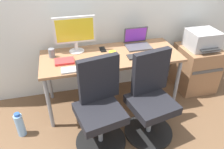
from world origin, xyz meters
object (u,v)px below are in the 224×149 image
object	(u,v)px
office_chair_left	(100,108)
side_cabinet	(195,68)
open_laptop	(137,42)
office_chair_right	(150,100)
coffee_mug	(112,55)
water_bottle_on_floor	(20,125)
desktop_monitor	(75,32)
printer	(202,39)

from	to	relation	value
office_chair_left	side_cabinet	distance (m)	1.65
open_laptop	office_chair_right	bearing A→B (deg)	-97.44
side_cabinet	coffee_mug	world-z (taller)	coffee_mug
office_chair_left	office_chair_right	size ratio (longest dim) A/B	1.00
water_bottle_on_floor	desktop_monitor	bearing A→B (deg)	35.17
office_chair_left	water_bottle_on_floor	world-z (taller)	office_chair_left
office_chair_right	printer	world-z (taller)	office_chair_right
office_chair_left	side_cabinet	world-z (taller)	office_chair_left
desktop_monitor	open_laptop	size ratio (longest dim) A/B	1.55
office_chair_right	water_bottle_on_floor	xyz separation A→B (m)	(-1.40, 0.26, -0.28)
office_chair_left	desktop_monitor	world-z (taller)	desktop_monitor
printer	open_laptop	xyz separation A→B (m)	(-0.87, 0.11, 0.01)
side_cabinet	water_bottle_on_floor	distance (m)	2.40
office_chair_right	printer	distance (m)	1.20
office_chair_right	open_laptop	size ratio (longest dim) A/B	3.03
water_bottle_on_floor	desktop_monitor	size ratio (longest dim) A/B	0.65
office_chair_right	side_cabinet	xyz separation A→B (m)	(0.97, 0.64, -0.11)
side_cabinet	coffee_mug	bearing A→B (deg)	-173.08
side_cabinet	open_laptop	size ratio (longest dim) A/B	2.03
water_bottle_on_floor	coffee_mug	bearing A→B (deg)	11.52
desktop_monitor	open_laptop	xyz separation A→B (m)	(0.77, -0.02, -0.19)
side_cabinet	coffee_mug	distance (m)	1.34
desktop_monitor	printer	bearing A→B (deg)	-4.73
office_chair_right	open_laptop	distance (m)	0.83
side_cabinet	open_laptop	xyz separation A→B (m)	(-0.87, 0.11, 0.45)
printer	water_bottle_on_floor	bearing A→B (deg)	-170.94
office_chair_right	open_laptop	xyz separation A→B (m)	(0.10, 0.75, 0.34)
office_chair_right	open_laptop	bearing A→B (deg)	82.56
office_chair_right	coffee_mug	world-z (taller)	office_chair_right
printer	coffee_mug	world-z (taller)	printer
office_chair_right	side_cabinet	world-z (taller)	office_chair_right
coffee_mug	water_bottle_on_floor	bearing A→B (deg)	-168.48
open_laptop	office_chair_left	bearing A→B (deg)	-130.95
side_cabinet	desktop_monitor	world-z (taller)	desktop_monitor
side_cabinet	open_laptop	distance (m)	0.98
office_chair_right	desktop_monitor	distance (m)	1.16
side_cabinet	desktop_monitor	xyz separation A→B (m)	(-1.64, 0.13, 0.64)
water_bottle_on_floor	coffee_mug	world-z (taller)	coffee_mug
desktop_monitor	open_laptop	world-z (taller)	desktop_monitor
printer	water_bottle_on_floor	world-z (taller)	printer
printer	office_chair_right	bearing A→B (deg)	-146.57
office_chair_left	desktop_monitor	distance (m)	0.95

